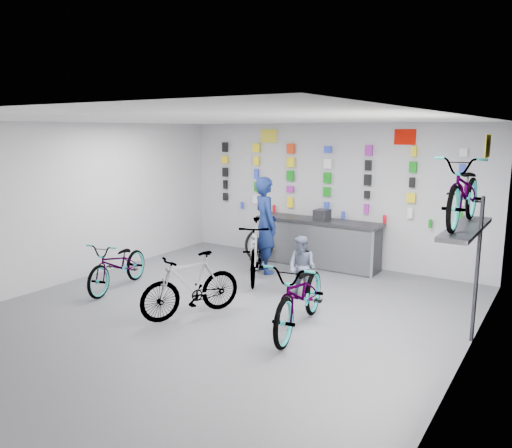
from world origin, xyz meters
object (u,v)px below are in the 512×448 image
Objects in this scene: bike_left at (118,265)px; bike_center at (191,285)px; bike_service at (255,250)px; customer at (302,267)px; bike_right at (301,294)px; clerk at (265,225)px; counter at (318,243)px.

bike_left is 2.01m from bike_center.
bike_service is 1.34m from customer.
bike_service is at bearing 127.39° from bike_right.
bike_service is 1.79× the size of customer.
counter is at bearing -88.25° from clerk.
bike_center is at bearing -23.06° from bike_left.
bike_service is at bearing 137.76° from clerk.
customer is at bearing -71.51° from counter.
customer reaches higher than bike_left.
bike_left is 0.84× the size of bike_right.
counter is 4.13m from bike_left.
customer is (3.03, 1.36, 0.09)m from bike_left.
bike_center is at bearing 132.68° from clerk.
clerk is at bearing -124.24° from counter.
bike_left is at bearing -124.76° from counter.
counter and bike_center have the same top height.
clerk is at bearing 72.75° from bike_service.
bike_left is at bearing -163.33° from bike_service.
bike_left is 1.60× the size of customer.
counter is 1.39× the size of clerk.
counter is 3.56m from bike_right.
bike_service is at bearing 32.04° from bike_left.
bike_center is 1.99m from customer.
bike_center is 2.77m from clerk.
counter is at bearing 114.71° from customer.
bike_left is (-2.35, -3.39, -0.03)m from counter.
clerk is (1.66, 2.38, 0.52)m from bike_left.
customer is (-0.64, 1.27, 0.00)m from bike_right.
bike_left is 3.68m from bike_right.
clerk is (-0.32, 2.71, 0.47)m from bike_center.
customer is at bearing 106.70° from bike_right.
customer is (1.05, 1.69, 0.04)m from bike_center.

